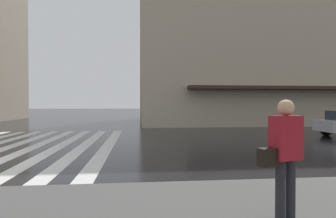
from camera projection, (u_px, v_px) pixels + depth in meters
name	position (u px, v px, depth m)	size (l,w,h in m)	color
zebra_crossing	(26.00, 145.00, 12.49)	(13.00, 7.50, 0.01)	silver
haussmann_block_corner	(251.00, 26.00, 29.69)	(15.66, 22.31, 19.89)	tan
pedestrian_in_red_jacket	(284.00, 151.00, 3.98)	(0.35, 0.65, 1.68)	maroon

